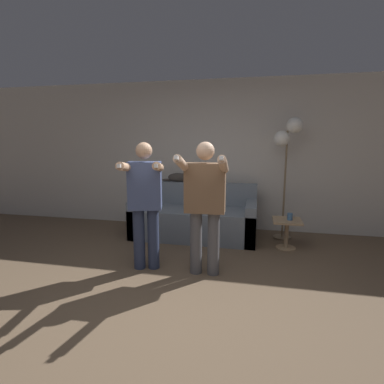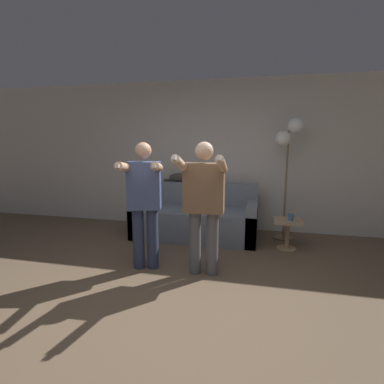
# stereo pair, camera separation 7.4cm
# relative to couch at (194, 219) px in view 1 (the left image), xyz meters

# --- Properties ---
(ground_plane) EXTENTS (16.00, 16.00, 0.00)m
(ground_plane) POSITION_rel_couch_xyz_m (0.21, -2.19, -0.29)
(ground_plane) COLOR brown
(wall_back) EXTENTS (10.00, 0.05, 2.60)m
(wall_back) POSITION_rel_couch_xyz_m (0.21, 0.63, 1.01)
(wall_back) COLOR beige
(wall_back) RESTS_ON ground_plane
(couch) EXTENTS (1.99, 0.86, 0.86)m
(couch) POSITION_rel_couch_xyz_m (0.00, 0.00, 0.00)
(couch) COLOR slate
(couch) RESTS_ON ground_plane
(person_left) EXTENTS (0.57, 0.74, 1.55)m
(person_left) POSITION_rel_couch_xyz_m (-0.32, -1.36, 0.59)
(person_left) COLOR #2D3856
(person_left) RESTS_ON ground_plane
(person_right) EXTENTS (0.55, 0.67, 1.56)m
(person_right) POSITION_rel_couch_xyz_m (0.40, -1.36, 0.62)
(person_right) COLOR #56565B
(person_right) RESTS_ON ground_plane
(cat) EXTENTS (0.53, 0.12, 0.19)m
(cat) POSITION_rel_couch_xyz_m (-0.33, 0.33, 0.65)
(cat) COLOR #3D3833
(cat) RESTS_ON couch
(floor_lamp) EXTENTS (0.42, 0.28, 1.92)m
(floor_lamp) POSITION_rel_couch_xyz_m (1.42, 0.22, 1.28)
(floor_lamp) COLOR #756047
(floor_lamp) RESTS_ON ground_plane
(side_table) EXTENTS (0.40, 0.40, 0.44)m
(side_table) POSITION_rel_couch_xyz_m (1.43, -0.26, 0.02)
(side_table) COLOR #A38460
(side_table) RESTS_ON ground_plane
(cup) EXTENTS (0.07, 0.07, 0.10)m
(cup) POSITION_rel_couch_xyz_m (1.46, -0.28, 0.19)
(cup) COLOR #3D6693
(cup) RESTS_ON side_table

